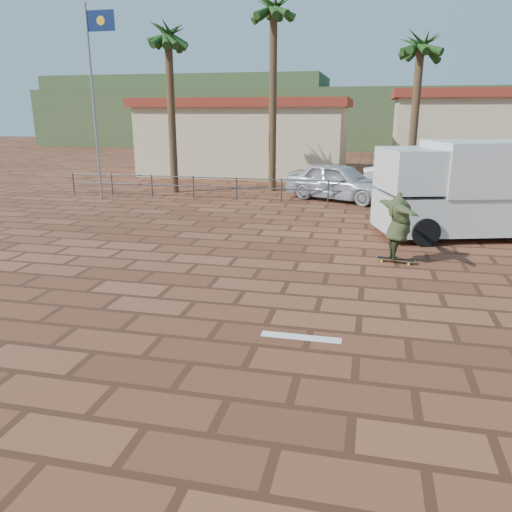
{
  "coord_description": "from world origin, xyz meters",
  "views": [
    {
      "loc": [
        1.71,
        -9.09,
        3.78
      ],
      "look_at": [
        -0.58,
        0.88,
        0.8
      ],
      "focal_mm": 35.0,
      "sensor_mm": 36.0,
      "label": 1
    }
  ],
  "objects": [
    {
      "name": "skateboarder",
      "position": [
        2.47,
        3.76,
        0.97
      ],
      "size": [
        1.32,
        2.21,
        1.74
      ],
      "primitive_type": "imported",
      "rotation": [
        0.0,
        0.0,
        1.94
      ],
      "color": "#353E21",
      "rests_on": "longboard"
    },
    {
      "name": "palm_left",
      "position": [
        -3.0,
        15.0,
        7.95
      ],
      "size": [
        2.4,
        2.4,
        9.45
      ],
      "color": "brown",
      "rests_on": "ground"
    },
    {
      "name": "hill_front",
      "position": [
        0.0,
        50.0,
        3.0
      ],
      "size": [
        70.0,
        18.0,
        6.0
      ],
      "primitive_type": "cube",
      "color": "#384C28",
      "rests_on": "ground"
    },
    {
      "name": "ground",
      "position": [
        0.0,
        0.0,
        0.0
      ],
      "size": [
        120.0,
        120.0,
        0.0
      ],
      "primitive_type": "plane",
      "color": "brown",
      "rests_on": "ground"
    },
    {
      "name": "car_white",
      "position": [
        3.46,
        16.5,
        0.7
      ],
      "size": [
        4.33,
        1.71,
        1.4
      ],
      "primitive_type": "imported",
      "rotation": [
        0.0,
        0.0,
        1.63
      ],
      "color": "white",
      "rests_on": "ground"
    },
    {
      "name": "street_sign",
      "position": [
        6.19,
        12.0,
        1.37
      ],
      "size": [
        0.4,
        0.09,
        1.96
      ],
      "rotation": [
        0.0,
        0.0,
        -0.14
      ],
      "color": "gray",
      "rests_on": "ground"
    },
    {
      "name": "longboard",
      "position": [
        2.47,
        3.76,
        0.08
      ],
      "size": [
        1.01,
        0.4,
        0.1
      ],
      "rotation": [
        0.0,
        0.0,
        -0.19
      ],
      "color": "olive",
      "rests_on": "ground"
    },
    {
      "name": "flagpole",
      "position": [
        -9.87,
        11.0,
        4.64
      ],
      "size": [
        1.3,
        0.1,
        8.0
      ],
      "color": "gray",
      "rests_on": "ground"
    },
    {
      "name": "hill_back",
      "position": [
        -22.0,
        56.0,
        4.0
      ],
      "size": [
        35.0,
        14.0,
        8.0
      ],
      "primitive_type": "cube",
      "color": "#384C28",
      "rests_on": "ground"
    },
    {
      "name": "guardrail",
      "position": [
        0.0,
        12.0,
        0.68
      ],
      "size": [
        24.06,
        0.06,
        1.0
      ],
      "color": "#47494F",
      "rests_on": "ground"
    },
    {
      "name": "car_silver",
      "position": [
        0.39,
        13.0,
        0.81
      ],
      "size": [
        5.13,
        3.66,
        1.62
      ],
      "primitive_type": "imported",
      "rotation": [
        0.0,
        0.0,
        1.16
      ],
      "color": "#B5B7BC",
      "rests_on": "ground"
    },
    {
      "name": "building_east",
      "position": [
        8.0,
        24.0,
        2.54
      ],
      "size": [
        10.6,
        6.6,
        5.0
      ],
      "color": "beige",
      "rests_on": "ground"
    },
    {
      "name": "palm_center",
      "position": [
        3.5,
        15.5,
        6.36
      ],
      "size": [
        2.4,
        2.4,
        7.75
      ],
      "color": "brown",
      "rests_on": "ground"
    },
    {
      "name": "paint_stripe",
      "position": [
        0.7,
        -1.2,
        0.0
      ],
      "size": [
        1.4,
        0.22,
        0.01
      ],
      "primitive_type": "cube",
      "color": "white",
      "rests_on": "ground"
    },
    {
      "name": "building_west",
      "position": [
        -6.0,
        22.0,
        2.28
      ],
      "size": [
        12.6,
        7.6,
        4.5
      ],
      "color": "beige",
      "rests_on": "ground"
    },
    {
      "name": "campervan",
      "position": [
        4.86,
        7.28,
        1.53
      ],
      "size": [
        6.07,
        3.9,
        2.92
      ],
      "rotation": [
        0.0,
        0.0,
        0.3
      ],
      "color": "silver",
      "rests_on": "ground"
    },
    {
      "name": "palm_far_left",
      "position": [
        -7.5,
        13.5,
        6.83
      ],
      "size": [
        2.4,
        2.4,
        8.25
      ],
      "color": "brown",
      "rests_on": "ground"
    }
  ]
}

